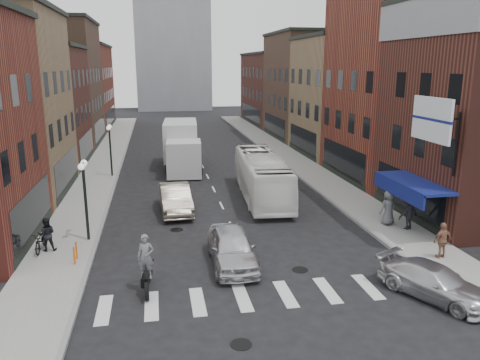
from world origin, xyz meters
The scene contains 29 objects.
ground centered at (0.00, 0.00, 0.00)m, with size 160.00×160.00×0.00m, color black.
sidewalk_left centered at (-8.50, 22.00, 0.07)m, with size 3.00×74.00×0.15m, color gray.
sidewalk_right centered at (8.50, 22.00, 0.07)m, with size 3.00×74.00×0.15m, color gray.
curb_left centered at (-7.00, 22.00, 0.00)m, with size 0.20×74.00×0.16m, color gray.
curb_right centered at (7.00, 22.00, 0.00)m, with size 0.20×74.00×0.16m, color gray.
crosswalk_stripes centered at (0.00, -3.00, 0.00)m, with size 12.00×2.20×0.01m, color silver.
bldg_left_mid_b centered at (-14.99, 24.00, 5.15)m, with size 10.30×10.20×10.30m.
bldg_left_far_a centered at (-14.99, 35.00, 6.65)m, with size 10.30×12.20×13.30m.
bldg_left_far_b centered at (-14.99, 49.00, 5.65)m, with size 10.30×16.20×11.30m.
bldg_right_mid_a centered at (15.00, 14.00, 7.15)m, with size 10.30×10.20×14.30m.
bldg_right_mid_b centered at (14.99, 24.00, 5.65)m, with size 10.30×10.20×11.30m.
bldg_right_far_a centered at (14.99, 35.00, 6.15)m, with size 10.30×12.20×12.30m.
bldg_right_far_b centered at (14.99, 49.00, 5.15)m, with size 10.30×16.20×10.30m.
awning_blue centered at (8.93, 2.50, 2.63)m, with size 1.80×5.00×0.78m.
billboard_sign centered at (8.59, 0.50, 6.13)m, with size 1.52×3.00×3.70m.
streetlamp_near centered at (-7.40, 4.00, 2.91)m, with size 0.32×1.22×4.11m.
streetlamp_far centered at (-7.40, 18.00, 2.91)m, with size 0.32×1.22×4.11m.
bike_rack centered at (-7.60, 1.30, 0.55)m, with size 0.08×0.68×0.80m.
box_truck centered at (-1.81, 20.10, 1.93)m, with size 3.13×9.13×3.91m.
motorcycle_rider centered at (-4.46, -1.79, 1.10)m, with size 0.69×2.30×2.35m.
transit_bus centered at (2.88, 10.32, 1.48)m, with size 2.48×10.60×2.95m, color white.
sedan_left_near centered at (-0.80, 0.08, 0.81)m, with size 1.90×4.73×1.61m, color silver.
sedan_left_far centered at (-2.90, 8.25, 0.81)m, with size 1.72×4.94×1.63m, color #ADA08C.
curb_car centered at (6.27, -4.24, 0.63)m, with size 1.77×4.35×1.26m, color silver.
parked_bicycle centered at (-9.38, 2.94, 0.63)m, with size 0.64×1.84×0.97m, color black.
ped_left_solo centered at (-9.08, 2.85, 0.96)m, with size 0.78×0.45×1.61m, color black.
ped_right_a centered at (9.03, 2.59, 1.07)m, with size 1.19×0.59×1.84m, color black.
ped_right_b centered at (8.56, -1.18, 0.98)m, with size 0.97×0.49×1.66m, color #92634A.
ped_right_c centered at (8.33, 3.46, 1.10)m, with size 0.93×0.61×1.91m, color #53545A.
Camera 1 is at (-3.87, -18.90, 8.63)m, focal length 35.00 mm.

